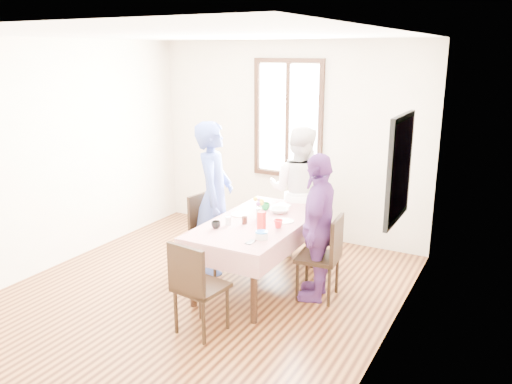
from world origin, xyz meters
TOP-DOWN VIEW (x-y plane):
  - ground at (0.00, 0.00)m, footprint 4.50×4.50m
  - back_wall at (0.00, 2.25)m, footprint 4.00×0.00m
  - right_wall at (2.00, 0.00)m, footprint 0.00×4.50m
  - window_frame at (0.00, 2.23)m, footprint 1.02×0.06m
  - window_pane at (0.00, 2.24)m, footprint 0.90×0.02m
  - art_poster at (1.98, 0.30)m, footprint 0.04×0.76m
  - dining_table at (0.45, 0.51)m, footprint 0.83×1.62m
  - tablecloth at (0.45, 0.51)m, footprint 0.95×1.74m
  - chair_left at (-0.24, 0.66)m, footprint 0.48×0.48m
  - chair_right at (1.15, 0.56)m, footprint 0.46×0.46m
  - chair_far at (0.45, 1.62)m, footprint 0.47×0.47m
  - chair_near at (0.45, -0.61)m, footprint 0.47×0.47m
  - person_left at (-0.22, 0.66)m, footprint 0.64×0.76m
  - person_far at (0.45, 1.60)m, footprint 0.86×0.70m
  - person_right at (1.13, 0.56)m, footprint 0.55×0.98m
  - mug_black at (0.18, 0.08)m, footprint 0.13×0.13m
  - mug_flag at (0.75, 0.40)m, footprint 0.14×0.14m
  - mug_green at (0.34, 0.90)m, footprint 0.13×0.13m
  - serving_bowl at (0.53, 0.88)m, footprint 0.26×0.26m
  - juice_carton at (0.65, 0.22)m, footprint 0.07×0.07m
  - butter_tub at (0.74, 0.04)m, footprint 0.13×0.13m
  - jam_jar at (0.37, 0.35)m, footprint 0.06×0.06m
  - drinking_glass at (0.24, 0.23)m, footprint 0.06×0.06m
  - smartphone at (0.70, -0.11)m, footprint 0.06×0.13m
  - flower_vase at (0.42, 0.57)m, footprint 0.06×0.06m
  - plate_left at (0.17, 0.59)m, footprint 0.20×0.20m
  - plate_right at (0.72, 0.62)m, footprint 0.20×0.20m
  - plate_far at (0.45, 1.14)m, footprint 0.20×0.20m
  - butter_lid at (0.74, 0.04)m, footprint 0.12×0.12m
  - flower_bunch at (0.42, 0.57)m, footprint 0.09×0.09m

SIDE VIEW (x-z plane):
  - ground at x=0.00m, z-range 0.00..0.00m
  - dining_table at x=0.45m, z-range 0.00..0.75m
  - chair_left at x=-0.24m, z-range 0.00..0.91m
  - chair_right at x=1.15m, z-range 0.00..0.91m
  - chair_far at x=0.45m, z-range 0.00..0.91m
  - chair_near at x=0.45m, z-range 0.00..0.91m
  - tablecloth at x=0.45m, z-range 0.75..0.76m
  - smartphone at x=0.70m, z-range 0.76..0.77m
  - plate_left at x=0.17m, z-range 0.76..0.77m
  - plate_right at x=0.72m, z-range 0.76..0.77m
  - plate_far at x=0.45m, z-range 0.76..0.77m
  - person_right at x=1.13m, z-range 0.00..1.57m
  - serving_bowl at x=0.53m, z-range 0.76..0.81m
  - butter_tub at x=0.74m, z-range 0.76..0.83m
  - mug_black at x=0.18m, z-range 0.76..0.84m
  - jam_jar at x=0.37m, z-range 0.76..0.84m
  - mug_green at x=0.34m, z-range 0.76..0.84m
  - mug_flag at x=0.75m, z-range 0.76..0.85m
  - drinking_glass at x=0.24m, z-range 0.76..0.85m
  - flower_vase at x=0.42m, z-range 0.76..0.88m
  - butter_lid at x=0.74m, z-range 0.83..0.84m
  - person_far at x=0.45m, z-range 0.00..1.67m
  - juice_carton at x=0.65m, z-range 0.76..0.97m
  - person_left at x=-0.22m, z-range 0.00..1.79m
  - flower_bunch at x=0.42m, z-range 0.88..0.98m
  - back_wall at x=0.00m, z-range -0.65..3.35m
  - right_wall at x=2.00m, z-range -0.90..3.60m
  - art_poster at x=1.98m, z-range 1.07..2.03m
  - window_frame at x=0.00m, z-range 0.84..2.46m
  - window_pane at x=0.00m, z-range 0.90..2.40m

